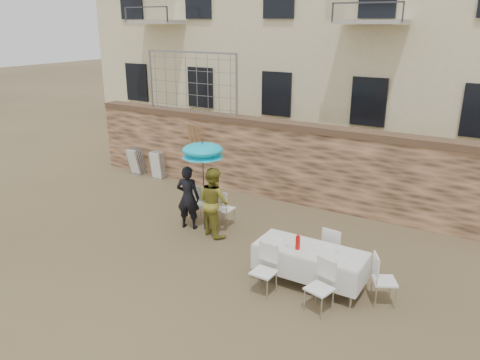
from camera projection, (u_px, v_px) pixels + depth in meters
The scene contains 17 objects.
ground at pixel (168, 271), 9.61m from camera, with size 80.00×80.00×0.00m, color brown.
stone_wall at pixel (279, 161), 13.31m from camera, with size 13.00×0.50×2.20m, color #926849.
chain_link_fence at pixel (191, 83), 14.13m from camera, with size 3.20×0.06×1.80m, color gray, non-canonical shape.
man_suit at pixel (188, 197), 11.38m from camera, with size 0.58×0.38×1.59m, color black.
woman_dress at pixel (214, 202), 11.00m from camera, with size 0.81×0.63×1.66m, color gold.
umbrella at pixel (203, 153), 10.89m from camera, with size 1.01×1.01×2.07m.
couple_chair_left at pixel (202, 202), 11.93m from camera, with size 0.48×0.48×0.96m, color white, non-canonical shape.
couple_chair_right at pixel (225, 208), 11.59m from camera, with size 0.48×0.48×0.96m, color white, non-canonical shape.
banquet_table at pixel (310, 250), 8.88m from camera, with size 2.10×0.85×0.78m.
soda_bottle at pixel (298, 243), 8.80m from camera, with size 0.09×0.09×0.26m, color red.
table_chair_front_left at pixel (264, 271), 8.64m from camera, with size 0.48×0.48×0.96m, color white, non-canonical shape.
table_chair_front_right at pixel (319, 287), 8.11m from camera, with size 0.48×0.48×0.96m, color white, non-canonical shape.
table_chair_back at pixel (334, 248), 9.51m from camera, with size 0.48×0.48×0.96m, color white, non-canonical shape.
table_chair_side at pixel (385, 280), 8.36m from camera, with size 0.48×0.48×0.96m, color white, non-canonical shape.
chair_stack_left at pixel (140, 160), 15.68m from camera, with size 0.46×0.47×0.92m, color white, non-canonical shape.
chair_stack_right at pixel (160, 164), 15.24m from camera, with size 0.46×0.40×0.92m, color white, non-canonical shape.
wood_planks at pixel (201, 154), 14.34m from camera, with size 0.70×0.20×2.00m, color #A37749, non-canonical shape.
Camera 1 is at (5.65, -6.52, 4.85)m, focal length 35.00 mm.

